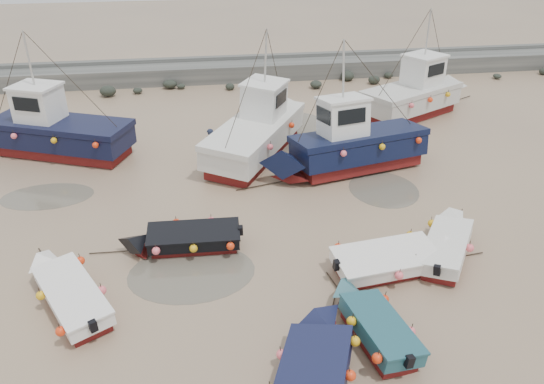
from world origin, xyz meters
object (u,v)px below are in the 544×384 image
at_px(dinghy_2, 372,321).
at_px(dinghy_5, 395,257).
at_px(cabin_boat_2, 349,145).
at_px(cabin_boat_3, 418,93).
at_px(dinghy_3, 450,242).
at_px(cabin_boat_1, 259,128).
at_px(cabin_boat_0, 50,130).
at_px(dinghy_1, 317,375).
at_px(dinghy_0, 69,289).
at_px(dinghy_4, 184,236).
at_px(person, 211,162).

distance_m(dinghy_2, dinghy_5, 3.52).
distance_m(cabin_boat_2, cabin_boat_3, 9.46).
relative_size(dinghy_2, cabin_boat_2, 0.53).
height_order(dinghy_2, dinghy_3, same).
relative_size(cabin_boat_1, cabin_boat_2, 1.04).
bearing_deg(cabin_boat_0, dinghy_1, -126.40).
relative_size(dinghy_0, dinghy_4, 0.99).
xyz_separation_m(dinghy_4, cabin_boat_2, (7.87, 5.54, 0.80)).
distance_m(dinghy_0, person, 11.26).
xyz_separation_m(dinghy_0, dinghy_3, (13.33, 0.73, 0.01)).
bearing_deg(dinghy_5, cabin_boat_1, -170.15).
bearing_deg(dinghy_2, cabin_boat_2, 67.31).
bearing_deg(dinghy_2, cabin_boat_3, 53.72).
relative_size(cabin_boat_0, person, 5.52).
bearing_deg(person, cabin_boat_3, 173.50).
distance_m(dinghy_2, cabin_boat_2, 11.29).
relative_size(cabin_boat_0, cabin_boat_3, 1.12).
height_order(dinghy_3, cabin_boat_1, cabin_boat_1).
bearing_deg(dinghy_3, dinghy_0, -142.37).
distance_m(dinghy_4, cabin_boat_3, 18.98).
xyz_separation_m(cabin_boat_2, person, (-6.52, 1.95, -1.36)).
bearing_deg(dinghy_5, cabin_boat_3, 148.08).
xyz_separation_m(dinghy_0, dinghy_5, (11.01, 0.11, 0.00)).
bearing_deg(cabin_boat_2, dinghy_3, -179.61).
height_order(dinghy_0, dinghy_5, same).
bearing_deg(dinghy_4, person, -8.13).
xyz_separation_m(dinghy_0, cabin_boat_1, (7.61, 11.06, 0.77)).
height_order(dinghy_0, dinghy_4, same).
bearing_deg(dinghy_5, dinghy_1, -46.58).
xyz_separation_m(cabin_boat_1, cabin_boat_2, (3.94, -2.95, 0.04)).
height_order(dinghy_5, cabin_boat_2, cabin_boat_2).
xyz_separation_m(dinghy_0, cabin_boat_0, (-3.00, 12.36, 0.79)).
height_order(dinghy_2, dinghy_4, same).
relative_size(dinghy_3, cabin_boat_2, 0.53).
distance_m(dinghy_0, cabin_boat_3, 23.44).
bearing_deg(dinghy_4, cabin_boat_1, -22.72).
height_order(cabin_boat_1, person, cabin_boat_1).
height_order(dinghy_1, cabin_boat_3, cabin_boat_3).
bearing_deg(dinghy_1, dinghy_0, 168.73).
xyz_separation_m(dinghy_5, cabin_boat_1, (-3.39, 10.94, 0.77)).
height_order(dinghy_0, cabin_boat_1, cabin_boat_1).
distance_m(cabin_boat_1, cabin_boat_2, 4.92).
height_order(dinghy_2, dinghy_5, same).
xyz_separation_m(cabin_boat_0, cabin_boat_1, (10.61, -1.30, -0.02)).
relative_size(dinghy_4, cabin_boat_1, 0.57).
xyz_separation_m(cabin_boat_2, cabin_boat_3, (6.32, 7.04, 0.01)).
height_order(dinghy_1, dinghy_2, same).
distance_m(dinghy_0, cabin_boat_1, 13.45).
distance_m(dinghy_5, person, 11.61).
xyz_separation_m(dinghy_5, cabin_boat_2, (0.54, 7.99, 0.81)).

